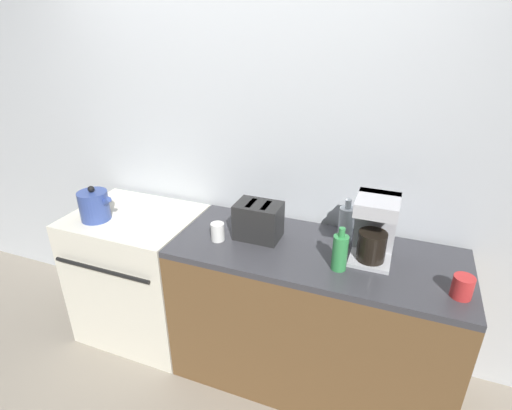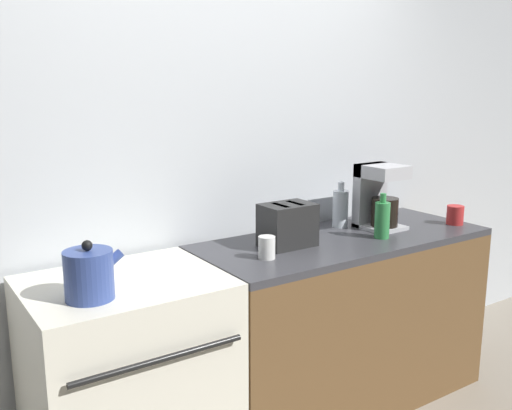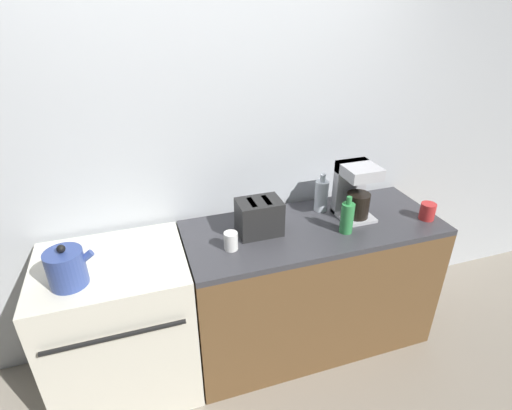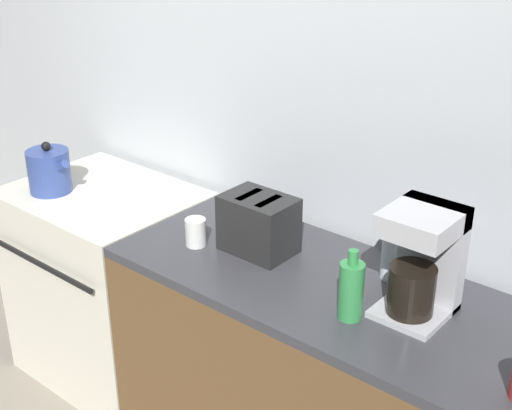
{
  "view_description": "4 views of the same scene",
  "coord_description": "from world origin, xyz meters",
  "px_view_note": "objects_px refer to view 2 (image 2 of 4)",
  "views": [
    {
      "loc": [
        0.93,
        -1.53,
        2.08
      ],
      "look_at": [
        0.2,
        0.38,
        1.11
      ],
      "focal_mm": 28.0,
      "sensor_mm": 36.0,
      "label": 1
    },
    {
      "loc": [
        -1.41,
        -1.81,
        1.7
      ],
      "look_at": [
        0.05,
        0.37,
        1.14
      ],
      "focal_mm": 40.0,
      "sensor_mm": 36.0,
      "label": 2
    },
    {
      "loc": [
        -0.43,
        -1.56,
        2.18
      ],
      "look_at": [
        0.2,
        0.36,
        1.11
      ],
      "focal_mm": 28.0,
      "sensor_mm": 36.0,
      "label": 3
    },
    {
      "loc": [
        1.68,
        -1.41,
        2.16
      ],
      "look_at": [
        0.22,
        0.34,
        1.1
      ],
      "focal_mm": 50.0,
      "sensor_mm": 36.0,
      "label": 4
    }
  ],
  "objects_px": {
    "toaster": "(288,225)",
    "bottle_clear": "(340,208)",
    "bottle_green": "(382,219)",
    "coffee_maker": "(378,195)",
    "cup_white": "(267,247)",
    "kettle": "(89,274)",
    "cup_red": "(455,215)",
    "stove": "(129,381)"
  },
  "relations": [
    {
      "from": "toaster",
      "to": "bottle_clear",
      "type": "bearing_deg",
      "value": 16.7
    },
    {
      "from": "bottle_clear",
      "to": "bottle_green",
      "type": "relative_size",
      "value": 1.09
    },
    {
      "from": "coffee_maker",
      "to": "bottle_green",
      "type": "height_order",
      "value": "coffee_maker"
    },
    {
      "from": "coffee_maker",
      "to": "bottle_green",
      "type": "relative_size",
      "value": 1.51
    },
    {
      "from": "coffee_maker",
      "to": "cup_white",
      "type": "relative_size",
      "value": 3.38
    },
    {
      "from": "kettle",
      "to": "cup_red",
      "type": "xyz_separation_m",
      "value": [
        2.09,
        -0.02,
        -0.04
      ]
    },
    {
      "from": "stove",
      "to": "cup_white",
      "type": "bearing_deg",
      "value": -7.13
    },
    {
      "from": "stove",
      "to": "cup_red",
      "type": "xyz_separation_m",
      "value": [
        1.91,
        -0.14,
        0.5
      ]
    },
    {
      "from": "kettle",
      "to": "bottle_green",
      "type": "bearing_deg",
      "value": 0.23
    },
    {
      "from": "coffee_maker",
      "to": "cup_red",
      "type": "distance_m",
      "value": 0.48
    },
    {
      "from": "bottle_clear",
      "to": "cup_red",
      "type": "xyz_separation_m",
      "value": [
        0.58,
        -0.32,
        -0.05
      ]
    },
    {
      "from": "kettle",
      "to": "coffee_maker",
      "type": "relative_size",
      "value": 0.64
    },
    {
      "from": "stove",
      "to": "bottle_clear",
      "type": "height_order",
      "value": "bottle_clear"
    },
    {
      "from": "coffee_maker",
      "to": "toaster",
      "type": "bearing_deg",
      "value": -178.54
    },
    {
      "from": "kettle",
      "to": "cup_white",
      "type": "height_order",
      "value": "kettle"
    },
    {
      "from": "stove",
      "to": "coffee_maker",
      "type": "xyz_separation_m",
      "value": [
        1.49,
        0.05,
        0.63
      ]
    },
    {
      "from": "kettle",
      "to": "toaster",
      "type": "xyz_separation_m",
      "value": [
        1.03,
        0.16,
        0.01
      ]
    },
    {
      "from": "stove",
      "to": "bottle_clear",
      "type": "bearing_deg",
      "value": 7.54
    },
    {
      "from": "kettle",
      "to": "bottle_green",
      "type": "height_order",
      "value": "bottle_green"
    },
    {
      "from": "kettle",
      "to": "bottle_green",
      "type": "relative_size",
      "value": 0.97
    },
    {
      "from": "toaster",
      "to": "bottle_green",
      "type": "distance_m",
      "value": 0.52
    },
    {
      "from": "kettle",
      "to": "bottle_green",
      "type": "distance_m",
      "value": 1.52
    },
    {
      "from": "toaster",
      "to": "bottle_clear",
      "type": "relative_size",
      "value": 1.0
    },
    {
      "from": "kettle",
      "to": "bottle_clear",
      "type": "bearing_deg",
      "value": 11.35
    },
    {
      "from": "stove",
      "to": "kettle",
      "type": "xyz_separation_m",
      "value": [
        -0.18,
        -0.13,
        0.54
      ]
    },
    {
      "from": "coffee_maker",
      "to": "bottle_green",
      "type": "xyz_separation_m",
      "value": [
        -0.14,
        -0.17,
        -0.08
      ]
    },
    {
      "from": "coffee_maker",
      "to": "cup_red",
      "type": "bearing_deg",
      "value": -24.49
    },
    {
      "from": "cup_red",
      "to": "cup_white",
      "type": "bearing_deg",
      "value": 177.26
    },
    {
      "from": "toaster",
      "to": "coffee_maker",
      "type": "xyz_separation_m",
      "value": [
        0.63,
        0.02,
        0.08
      ]
    },
    {
      "from": "stove",
      "to": "kettle",
      "type": "height_order",
      "value": "kettle"
    },
    {
      "from": "coffee_maker",
      "to": "bottle_green",
      "type": "distance_m",
      "value": 0.24
    },
    {
      "from": "bottle_green",
      "to": "cup_red",
      "type": "distance_m",
      "value": 0.56
    },
    {
      "from": "kettle",
      "to": "cup_white",
      "type": "xyz_separation_m",
      "value": [
        0.83,
        0.04,
        -0.04
      ]
    },
    {
      "from": "coffee_maker",
      "to": "cup_white",
      "type": "distance_m",
      "value": 0.86
    },
    {
      "from": "stove",
      "to": "coffee_maker",
      "type": "distance_m",
      "value": 1.62
    },
    {
      "from": "stove",
      "to": "kettle",
      "type": "relative_size",
      "value": 4.06
    },
    {
      "from": "cup_white",
      "to": "cup_red",
      "type": "distance_m",
      "value": 1.26
    },
    {
      "from": "toaster",
      "to": "bottle_green",
      "type": "height_order",
      "value": "bottle_green"
    },
    {
      "from": "cup_white",
      "to": "bottle_green",
      "type": "bearing_deg",
      "value": -3.15
    },
    {
      "from": "stove",
      "to": "cup_red",
      "type": "relative_size",
      "value": 8.66
    },
    {
      "from": "bottle_green",
      "to": "kettle",
      "type": "bearing_deg",
      "value": -179.77
    },
    {
      "from": "stove",
      "to": "bottle_green",
      "type": "xyz_separation_m",
      "value": [
        1.35,
        -0.12,
        0.55
      ]
    }
  ]
}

